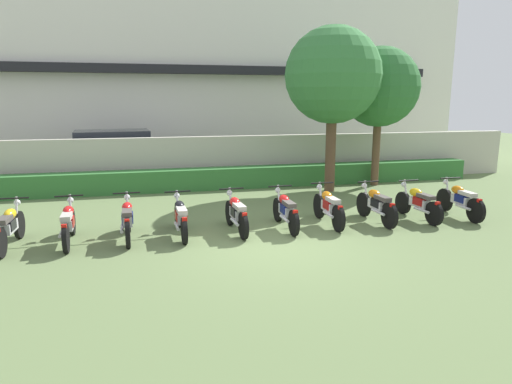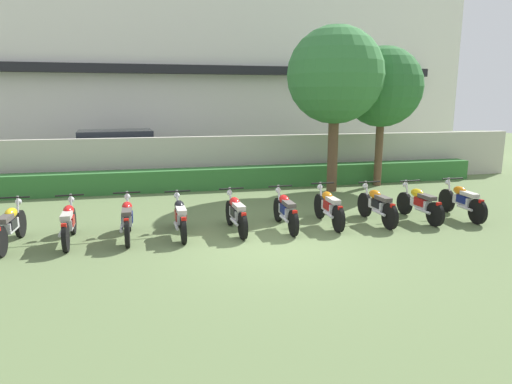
{
  "view_description": "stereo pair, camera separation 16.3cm",
  "coord_description": "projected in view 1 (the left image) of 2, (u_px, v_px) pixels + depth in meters",
  "views": [
    {
      "loc": [
        -2.6,
        -8.81,
        3.04
      ],
      "look_at": [
        0.0,
        1.49,
        0.86
      ],
      "focal_mm": 31.75,
      "sensor_mm": 36.0,
      "label": 1
    },
    {
      "loc": [
        -2.45,
        -8.85,
        3.04
      ],
      "look_at": [
        0.0,
        1.49,
        0.86
      ],
      "focal_mm": 31.75,
      "sensor_mm": 36.0,
      "label": 2
    }
  ],
  "objects": [
    {
      "name": "ground",
      "position": [
        273.0,
        245.0,
        9.6
      ],
      "size": [
        60.0,
        60.0,
        0.0
      ],
      "primitive_type": "plane",
      "color": "#607547"
    },
    {
      "name": "tree_near_inspector",
      "position": [
        333.0,
        76.0,
        14.6
      ],
      "size": [
        3.12,
        3.12,
        5.37
      ],
      "color": "brown",
      "rests_on": "ground"
    },
    {
      "name": "motorcycle_in_row_1",
      "position": [
        68.0,
        223.0,
        9.65
      ],
      "size": [
        0.6,
        1.92,
        0.96
      ],
      "rotation": [
        0.0,
        0.0,
        1.61
      ],
      "color": "black",
      "rests_on": "ground"
    },
    {
      "name": "motorcycle_in_row_3",
      "position": [
        180.0,
        217.0,
        10.2
      ],
      "size": [
        0.6,
        1.86,
        0.95
      ],
      "rotation": [
        0.0,
        0.0,
        1.6
      ],
      "color": "black",
      "rests_on": "ground"
    },
    {
      "name": "motorcycle_in_row_5",
      "position": [
        285.0,
        210.0,
        10.79
      ],
      "size": [
        0.6,
        1.89,
        0.96
      ],
      "rotation": [
        0.0,
        0.0,
        1.56
      ],
      "color": "black",
      "rests_on": "ground"
    },
    {
      "name": "parked_car",
      "position": [
        118.0,
        155.0,
        17.29
      ],
      "size": [
        4.63,
        2.35,
        1.89
      ],
      "rotation": [
        0.0,
        0.0,
        0.07
      ],
      "color": "#9EA3A8",
      "rests_on": "ground"
    },
    {
      "name": "tree_far_side",
      "position": [
        379.0,
        87.0,
        15.69
      ],
      "size": [
        2.76,
        2.76,
        4.84
      ],
      "color": "brown",
      "rests_on": "ground"
    },
    {
      "name": "compound_wall",
      "position": [
        217.0,
        161.0,
        16.22
      ],
      "size": [
        23.79,
        0.3,
        1.76
      ],
      "primitive_type": "cube",
      "color": "#BCB7A8",
      "rests_on": "ground"
    },
    {
      "name": "motorcycle_in_row_6",
      "position": [
        328.0,
        206.0,
        11.1
      ],
      "size": [
        0.6,
        1.92,
        0.98
      ],
      "rotation": [
        0.0,
        0.0,
        1.54
      ],
      "color": "black",
      "rests_on": "ground"
    },
    {
      "name": "motorcycle_in_row_0",
      "position": [
        9.0,
        227.0,
        9.37
      ],
      "size": [
        0.6,
        1.94,
        0.96
      ],
      "rotation": [
        0.0,
        0.0,
        1.55
      ],
      "color": "black",
      "rests_on": "ground"
    },
    {
      "name": "hedge_row",
      "position": [
        221.0,
        178.0,
        15.66
      ],
      "size": [
        19.03,
        0.7,
        0.72
      ],
      "primitive_type": "cube",
      "color": "#337033",
      "rests_on": "ground"
    },
    {
      "name": "motorcycle_in_row_2",
      "position": [
        128.0,
        219.0,
        9.92
      ],
      "size": [
        0.6,
        1.85,
        0.98
      ],
      "rotation": [
        0.0,
        0.0,
        1.59
      ],
      "color": "black",
      "rests_on": "ground"
    },
    {
      "name": "motorcycle_in_row_4",
      "position": [
        236.0,
        213.0,
        10.49
      ],
      "size": [
        0.6,
        1.82,
        0.96
      ],
      "rotation": [
        0.0,
        0.0,
        1.63
      ],
      "color": "black",
      "rests_on": "ground"
    },
    {
      "name": "motorcycle_in_row_7",
      "position": [
        376.0,
        204.0,
        11.31
      ],
      "size": [
        0.6,
        1.87,
        0.98
      ],
      "rotation": [
        0.0,
        0.0,
        1.6
      ],
      "color": "black",
      "rests_on": "ground"
    },
    {
      "name": "motorcycle_in_row_8",
      "position": [
        418.0,
        202.0,
        11.58
      ],
      "size": [
        0.6,
        1.85,
        0.96
      ],
      "rotation": [
        0.0,
        0.0,
        1.63
      ],
      "color": "black",
      "rests_on": "ground"
    },
    {
      "name": "building",
      "position": [
        193.0,
        79.0,
        22.28
      ],
      "size": [
        25.04,
        6.5,
        8.07
      ],
      "color": "white",
      "rests_on": "ground"
    },
    {
      "name": "motorcycle_in_row_9",
      "position": [
        460.0,
        200.0,
        11.83
      ],
      "size": [
        0.6,
        1.91,
        0.98
      ],
      "rotation": [
        0.0,
        0.0,
        1.54
      ],
      "color": "black",
      "rests_on": "ground"
    }
  ]
}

